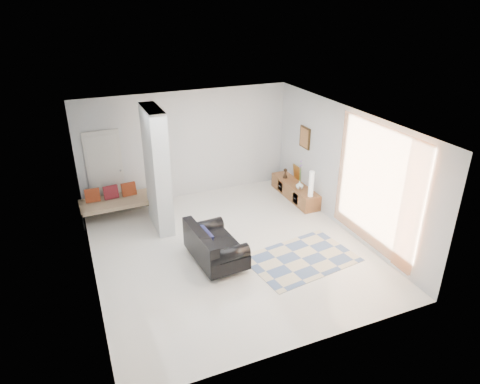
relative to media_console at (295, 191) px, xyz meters
name	(u,v)px	position (x,y,z in m)	size (l,w,h in m)	color
floor	(230,249)	(-2.52, -1.70, -0.20)	(6.00, 6.00, 0.00)	silver
ceiling	(229,121)	(-2.52, -1.70, 2.60)	(6.00, 6.00, 0.00)	white
wall_back	(187,145)	(-2.52, 1.30, 1.20)	(6.00, 6.00, 0.00)	silver
wall_front	(307,272)	(-2.52, -4.70, 1.20)	(6.00, 6.00, 0.00)	silver
wall_left	(85,215)	(-5.27, -1.70, 1.20)	(6.00, 6.00, 0.00)	silver
wall_right	(345,170)	(0.23, -1.70, 1.20)	(6.00, 6.00, 0.00)	silver
partition_column	(157,170)	(-3.62, -0.10, 1.20)	(0.35, 1.20, 2.80)	silver
hallway_door	(105,171)	(-4.62, 1.26, 0.82)	(0.85, 0.06, 2.04)	silver
curtain	(376,188)	(0.15, -2.85, 1.25)	(2.55, 2.55, 0.00)	orange
wall_art	(305,138)	(0.20, 0.00, 1.45)	(0.04, 0.45, 0.55)	#3A260F
media_console	(295,191)	(0.00, 0.00, 0.00)	(0.45, 1.87, 0.80)	brown
loveseat	(213,246)	(-3.00, -1.99, 0.16)	(0.97, 1.53, 0.76)	silver
daybed	(118,200)	(-4.45, 0.77, 0.21)	(1.89, 0.85, 0.77)	black
area_rug	(301,258)	(-1.29, -2.60, -0.20)	(2.14, 1.43, 0.01)	beige
cylinder_lamp	(311,184)	(-0.02, -0.79, 0.52)	(0.12, 0.12, 0.65)	silver
bronze_figurine	(285,173)	(-0.05, 0.47, 0.33)	(0.13, 0.13, 0.27)	#332217
vase	(300,185)	(-0.05, -0.31, 0.30)	(0.20, 0.20, 0.20)	white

